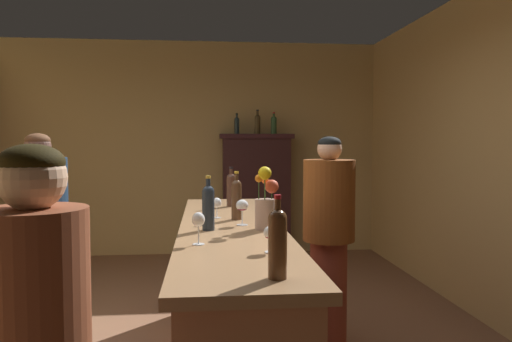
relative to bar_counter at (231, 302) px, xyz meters
name	(u,v)px	position (x,y,z in m)	size (l,w,h in m)	color
wall_back	(189,148)	(-0.38, 3.68, 0.92)	(5.17, 0.12, 2.84)	tan
bar_counter	(231,302)	(0.00, 0.00, 0.00)	(0.64, 2.87, 0.99)	#AA6F4B
display_cabinet	(256,193)	(0.50, 3.40, 0.34)	(0.95, 0.37, 1.61)	#321A1B
wine_bottle_pinot	(278,240)	(0.12, -1.24, 0.64)	(0.07, 0.07, 0.32)	#4E301A
wine_bottle_merlot	(231,188)	(0.05, 0.92, 0.64)	(0.07, 0.07, 0.32)	#452B20
wine_bottle_chardonnay	(236,197)	(0.05, 0.23, 0.64)	(0.07, 0.07, 0.33)	#4A311E
wine_bottle_rose	(208,205)	(-0.14, -0.16, 0.64)	(0.07, 0.07, 0.32)	#212B38
wine_glass_front	(271,234)	(0.15, -0.79, 0.58)	(0.07, 0.07, 0.13)	white
wine_glass_mid	(217,204)	(-0.08, 0.31, 0.59)	(0.06, 0.06, 0.14)	white
wine_glass_rear	(242,207)	(0.07, 0.00, 0.61)	(0.08, 0.08, 0.16)	white
wine_glass_spare	(198,221)	(-0.20, -0.57, 0.61)	(0.07, 0.07, 0.17)	white
flower_arrangement	(266,204)	(0.20, -0.17, 0.64)	(0.14, 0.16, 0.38)	tan
cheese_plate	(212,204)	(-0.11, 1.02, 0.50)	(0.15, 0.15, 0.01)	white
display_bottle_left	(237,125)	(0.25, 3.40, 1.23)	(0.07, 0.07, 0.27)	#1D2B31
display_bottle_midleft	(257,123)	(0.52, 3.40, 1.25)	(0.07, 0.07, 0.32)	#44351D
display_bottle_center	(274,124)	(0.73, 3.40, 1.24)	(0.07, 0.07, 0.28)	#2B4D2D
patron_redhead	(40,237)	(-1.30, 0.43, 0.35)	(0.38, 0.38, 1.57)	#25284B
bartender	(329,234)	(0.73, 0.42, 0.34)	(0.38, 0.38, 1.55)	brown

